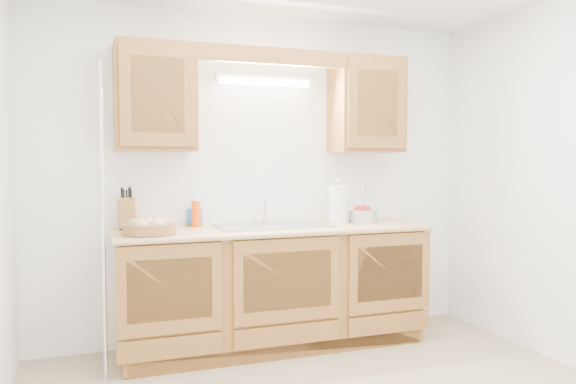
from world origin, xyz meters
name	(u,v)px	position (x,y,z in m)	size (l,w,h in m)	color
room	(344,186)	(0.00, 0.00, 1.25)	(3.52, 3.50, 2.50)	tan
base_cabinets	(274,288)	(0.00, 1.20, 0.44)	(2.20, 0.60, 0.86)	#955D2B
countertop	(274,229)	(0.00, 1.19, 0.88)	(2.30, 0.63, 0.04)	#E2B776
upper_cabinet_left	(155,98)	(-0.83, 1.33, 1.83)	(0.55, 0.33, 0.75)	#955D2B
upper_cabinet_right	(366,106)	(0.83, 1.33, 1.83)	(0.55, 0.33, 0.75)	#955D2B
valance	(274,56)	(0.00, 1.19, 2.14)	(2.20, 0.05, 0.12)	#955D2B
fluorescent_fixture	(264,80)	(0.00, 1.42, 2.00)	(0.76, 0.08, 0.08)	white
sink	(273,236)	(0.00, 1.21, 0.83)	(0.84, 0.46, 0.36)	#9E9EA3
wire_shelf_pole	(103,223)	(-1.20, 0.94, 1.00)	(0.03, 0.03, 2.00)	silver
outlet_plate	(370,188)	(0.95, 1.49, 1.15)	(0.08, 0.01, 0.12)	white
fruit_basket	(149,227)	(-0.91, 1.05, 0.95)	(0.38, 0.38, 0.11)	olive
knife_block	(127,214)	(-1.03, 1.37, 1.01)	(0.12, 0.18, 0.31)	#955D2B
orange_canister	(196,213)	(-0.54, 1.37, 1.00)	(0.08, 0.08, 0.20)	#F04A0D
soap_bottle	(195,213)	(-0.54, 1.44, 0.99)	(0.08, 0.09, 0.19)	blue
sponge	(195,224)	(-0.54, 1.44, 0.91)	(0.11, 0.07, 0.02)	#CC333F
paper_towel	(338,205)	(0.54, 1.24, 1.04)	(0.16, 0.16, 0.34)	silver
apple_bowl	(361,214)	(0.76, 1.27, 0.96)	(0.31, 0.31, 0.13)	silver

